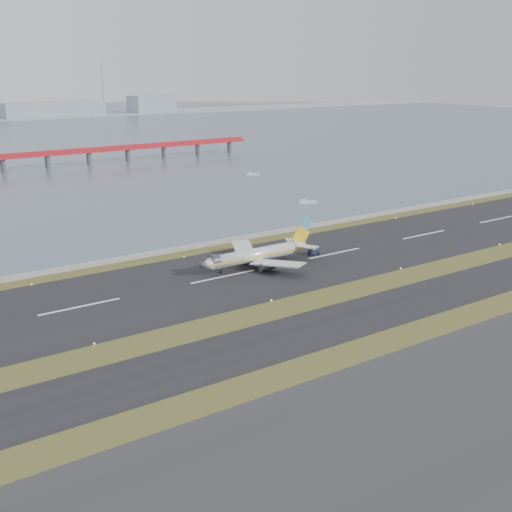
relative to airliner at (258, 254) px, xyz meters
name	(u,v)px	position (x,y,z in m)	size (l,w,h in m)	color
ground	(290,310)	(-13.56, -32.92, -3.46)	(1000.00, 1000.00, 0.00)	#3E4A1A
apron_strip	(489,410)	(-13.56, -87.92, -3.41)	(1000.00, 50.00, 0.10)	#29292C
taxiway_strip	(323,327)	(-13.56, -44.92, -3.41)	(1000.00, 18.00, 0.10)	black
runway_strip	(223,277)	(-13.56, -2.92, -3.41)	(1000.00, 45.00, 0.10)	black
seawall	(172,250)	(-13.56, 27.08, -2.96)	(1000.00, 2.50, 1.00)	gray
red_pier	(47,155)	(6.44, 217.08, 3.82)	(260.00, 5.00, 10.20)	#AF1E24
airliner	(258,254)	(0.00, 0.00, 0.00)	(38.52, 32.89, 12.80)	silver
pushback_tug	(313,252)	(20.19, -0.35, -2.44)	(3.32, 2.01, 2.10)	#131B36
workboat_near	(307,202)	(65.92, 59.98, -2.87)	(8.02, 5.12, 1.86)	silver
workboat_far	(252,174)	(87.09, 131.73, -2.92)	(7.34, 4.81, 1.71)	silver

